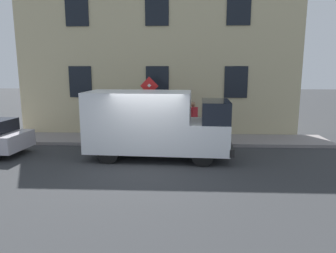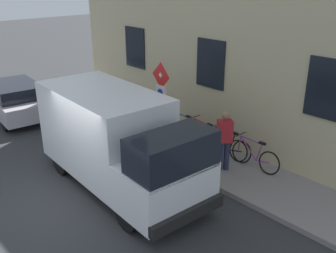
% 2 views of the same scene
% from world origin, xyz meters
% --- Properties ---
extents(ground_plane, '(80.00, 80.00, 0.00)m').
position_xyz_m(ground_plane, '(0.00, 0.00, 0.00)').
color(ground_plane, '#303134').
extents(sidewalk_slab, '(2.09, 15.68, 0.14)m').
position_xyz_m(sidewalk_slab, '(3.68, 0.00, 0.07)').
color(sidewalk_slab, gray).
rests_on(sidewalk_slab, ground_plane).
extents(building_facade, '(0.75, 13.68, 8.37)m').
position_xyz_m(building_facade, '(5.07, 0.00, 4.19)').
color(building_facade, '#BFB288').
rests_on(building_facade, ground_plane).
extents(sign_post_stacked, '(0.16, 0.56, 2.72)m').
position_xyz_m(sign_post_stacked, '(2.83, 0.20, 1.85)').
color(sign_post_stacked, '#474C47').
rests_on(sign_post_stacked, sidewalk_slab).
extents(delivery_van, '(2.28, 5.43, 2.50)m').
position_xyz_m(delivery_van, '(0.94, -0.20, 1.33)').
color(delivery_van, white).
rests_on(delivery_van, ground_plane).
extents(parked_hatchback, '(2.13, 4.15, 1.38)m').
position_xyz_m(parked_hatchback, '(1.08, 6.80, 0.73)').
color(parked_hatchback, '#B9B4BD').
rests_on(parked_hatchback, ground_plane).
extents(bicycle_purple, '(0.46, 1.71, 0.89)m').
position_xyz_m(bicycle_purple, '(4.17, -2.18, 0.51)').
color(bicycle_purple, black).
rests_on(bicycle_purple, sidewalk_slab).
extents(bicycle_black, '(0.46, 1.71, 0.89)m').
position_xyz_m(bicycle_black, '(4.17, -1.24, 0.51)').
color(bicycle_black, black).
rests_on(bicycle_black, sidewalk_slab).
extents(bicycle_red, '(0.46, 1.71, 0.89)m').
position_xyz_m(bicycle_red, '(4.17, -0.30, 0.51)').
color(bicycle_red, black).
rests_on(bicycle_red, sidewalk_slab).
extents(bicycle_blue, '(0.46, 1.71, 0.89)m').
position_xyz_m(bicycle_blue, '(4.17, 0.64, 0.51)').
color(bicycle_blue, black).
rests_on(bicycle_blue, sidewalk_slab).
extents(pedestrian, '(0.48, 0.44, 1.72)m').
position_xyz_m(pedestrian, '(3.46, -1.69, 1.07)').
color(pedestrian, '#262B47').
rests_on(pedestrian, sidewalk_slab).
extents(litter_bin, '(0.44, 0.44, 0.90)m').
position_xyz_m(litter_bin, '(2.98, 0.16, 0.59)').
color(litter_bin, '#2D5133').
rests_on(litter_bin, sidewalk_slab).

